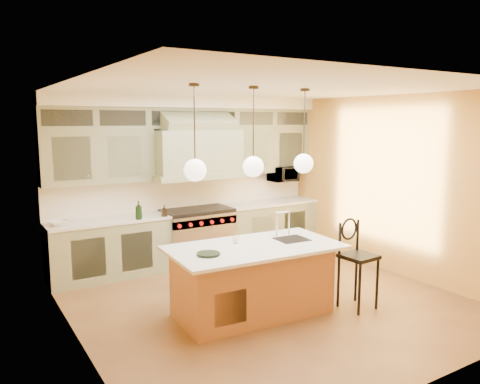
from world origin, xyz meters
TOP-DOWN VIEW (x-y plane):
  - floor at (0.00, 0.00)m, footprint 5.00×5.00m
  - ceiling at (0.00, 0.00)m, footprint 5.00×5.00m
  - wall_back at (0.00, 2.50)m, footprint 5.00×0.00m
  - wall_front at (0.00, -2.50)m, footprint 5.00×0.00m
  - wall_left at (-2.50, 0.00)m, footprint 0.00×5.00m
  - wall_right at (2.50, 0.00)m, footprint 0.00×5.00m
  - back_cabinetry at (0.00, 2.23)m, footprint 5.00×0.77m
  - range at (0.00, 2.14)m, footprint 1.20×0.74m
  - kitchen_island at (-0.39, -0.25)m, footprint 2.25×1.30m
  - counter_stool at (0.90, -0.79)m, footprint 0.45×0.45m
  - microwave at (1.95, 2.25)m, footprint 0.54×0.37m
  - oil_bottle_a at (-1.13, 1.92)m, footprint 0.12×0.12m
  - oil_bottle_b at (-0.70, 1.92)m, footprint 0.10×0.10m
  - fruit_bowl at (-2.30, 2.15)m, footprint 0.34×0.34m
  - cup at (-0.54, -0.07)m, footprint 0.11×0.11m
  - pendant_left at (-1.20, -0.25)m, footprint 0.26×0.26m
  - pendant_center at (-0.40, -0.25)m, footprint 0.26×0.26m
  - pendant_right at (0.40, -0.25)m, footprint 0.26×0.26m

SIDE VIEW (x-z plane):
  - floor at x=0.00m, z-range 0.00..0.00m
  - kitchen_island at x=-0.39m, z-range -0.20..1.15m
  - range at x=0.00m, z-range 0.01..0.97m
  - counter_stool at x=0.90m, z-range 0.09..1.28m
  - cup at x=-0.54m, z-range 0.92..1.01m
  - fruit_bowl at x=-2.30m, z-range 0.94..1.01m
  - oil_bottle_b at x=-0.70m, z-range 0.94..1.13m
  - oil_bottle_a at x=-1.13m, z-range 0.94..1.23m
  - back_cabinetry at x=0.00m, z-range -0.02..2.88m
  - microwave at x=1.95m, z-range 1.30..1.60m
  - wall_back at x=0.00m, z-range -1.05..3.95m
  - wall_front at x=0.00m, z-range -1.05..3.95m
  - wall_left at x=-2.50m, z-range -1.05..3.95m
  - wall_right at x=2.50m, z-range -1.05..3.95m
  - pendant_left at x=-1.20m, z-range 1.39..2.50m
  - pendant_center at x=-0.40m, z-range 1.39..2.50m
  - pendant_right at x=0.40m, z-range 1.39..2.50m
  - ceiling at x=0.00m, z-range 2.90..2.90m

